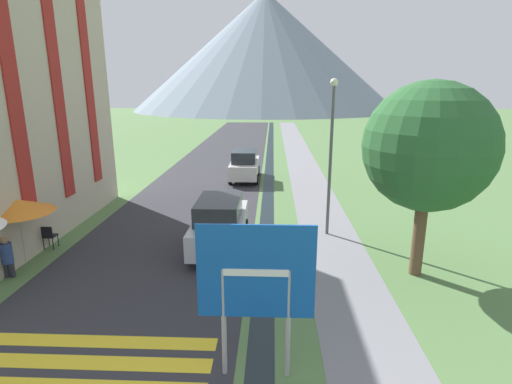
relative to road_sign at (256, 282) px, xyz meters
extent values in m
plane|color=#517542|center=(-1.12, 16.07, -2.03)|extent=(160.00, 160.00, 0.00)
cube|color=#2D2D33|center=(-3.62, 26.07, -2.02)|extent=(6.40, 60.00, 0.01)
cube|color=slate|center=(2.48, 26.07, -2.02)|extent=(2.20, 60.00, 0.01)
cube|color=black|center=(0.08, 26.07, -2.03)|extent=(0.60, 60.00, 0.00)
cube|color=yellow|center=(-3.62, 0.20, -2.02)|extent=(5.44, 0.44, 0.01)
cube|color=yellow|center=(-3.62, 0.90, -2.02)|extent=(5.44, 0.44, 0.01)
cone|color=gray|center=(-1.71, 91.33, 11.07)|extent=(61.04, 61.04, 26.19)
cube|color=maroon|center=(-7.62, 5.47, 3.45)|extent=(0.06, 0.70, 8.22)
cube|color=maroon|center=(-7.62, 8.07, 3.45)|extent=(0.06, 0.70, 8.22)
cube|color=maroon|center=(-7.62, 10.67, 3.45)|extent=(0.06, 0.70, 8.22)
cylinder|color=#9E9EA3|center=(-0.62, 0.02, -0.89)|extent=(0.10, 0.10, 2.27)
cylinder|color=#9E9EA3|center=(0.62, 0.02, -0.89)|extent=(0.10, 0.10, 2.27)
cube|color=#1451AD|center=(0.00, 0.00, 0.20)|extent=(2.20, 0.05, 1.85)
cube|color=white|center=(0.00, -0.03, 0.20)|extent=(1.21, 0.02, 0.14)
cube|color=#B2B2B7|center=(-1.52, 6.41, -1.31)|extent=(1.68, 4.15, 0.84)
cube|color=#23282D|center=(-1.52, 6.21, -0.55)|extent=(1.43, 2.29, 0.68)
cylinder|color=black|center=(-2.32, 7.70, -1.73)|extent=(0.18, 0.60, 0.60)
cylinder|color=black|center=(-0.73, 7.70, -1.73)|extent=(0.18, 0.60, 0.60)
cylinder|color=black|center=(-2.32, 5.12, -1.73)|extent=(0.18, 0.60, 0.60)
cylinder|color=black|center=(-0.73, 5.12, -1.73)|extent=(0.18, 0.60, 0.60)
cube|color=silver|center=(-1.39, 16.98, -1.31)|extent=(1.62, 3.97, 0.84)
cube|color=#23282D|center=(-1.39, 16.78, -0.55)|extent=(1.37, 2.19, 0.68)
cylinder|color=black|center=(-2.16, 18.21, -1.73)|extent=(0.18, 0.60, 0.60)
cylinder|color=black|center=(-0.63, 18.21, -1.73)|extent=(0.18, 0.60, 0.60)
cylinder|color=black|center=(-2.16, 15.75, -1.73)|extent=(0.18, 0.60, 0.60)
cylinder|color=black|center=(-0.63, 15.75, -1.73)|extent=(0.18, 0.60, 0.60)
cube|color=black|center=(-7.48, 6.08, -1.58)|extent=(0.40, 0.40, 0.04)
cube|color=black|center=(-7.48, 5.90, -1.38)|extent=(0.40, 0.04, 0.40)
cylinder|color=black|center=(-7.65, 6.25, -1.80)|extent=(0.03, 0.03, 0.45)
cylinder|color=black|center=(-7.31, 6.25, -1.80)|extent=(0.03, 0.03, 0.45)
cylinder|color=black|center=(-7.65, 5.91, -1.80)|extent=(0.03, 0.03, 0.45)
cylinder|color=black|center=(-7.31, 5.91, -1.80)|extent=(0.03, 0.03, 0.45)
cube|color=black|center=(-7.97, 5.84, -1.58)|extent=(0.40, 0.40, 0.04)
cube|color=black|center=(-7.97, 5.66, -1.38)|extent=(0.40, 0.04, 0.40)
cylinder|color=black|center=(-8.14, 6.01, -1.80)|extent=(0.03, 0.03, 0.45)
cylinder|color=black|center=(-7.80, 6.01, -1.80)|extent=(0.03, 0.03, 0.45)
cylinder|color=black|center=(-8.14, 5.67, -1.80)|extent=(0.03, 0.03, 0.45)
cylinder|color=black|center=(-7.80, 5.67, -1.80)|extent=(0.03, 0.03, 0.45)
cube|color=black|center=(-8.01, 4.81, -1.58)|extent=(0.40, 0.40, 0.04)
cube|color=black|center=(-8.01, 4.63, -1.38)|extent=(0.40, 0.04, 0.40)
cylinder|color=black|center=(-8.18, 4.98, -1.80)|extent=(0.03, 0.03, 0.45)
cylinder|color=black|center=(-7.84, 4.98, -1.80)|extent=(0.03, 0.03, 0.45)
cylinder|color=black|center=(-8.18, 4.64, -1.80)|extent=(0.03, 0.03, 0.45)
cylinder|color=black|center=(-7.84, 4.64, -1.80)|extent=(0.03, 0.03, 0.45)
cylinder|color=#B7B2A8|center=(-7.65, 4.85, -1.02)|extent=(0.06, 0.06, 2.02)
cone|color=orange|center=(-7.65, 4.85, -0.11)|extent=(2.18, 2.18, 0.42)
cylinder|color=#282833|center=(-7.60, 3.86, -1.80)|extent=(0.14, 0.14, 0.46)
cylinder|color=#282833|center=(-7.42, 3.86, -1.80)|extent=(0.14, 0.14, 0.46)
cylinder|color=navy|center=(-7.51, 3.86, -1.26)|extent=(0.32, 0.32, 0.61)
sphere|color=#9E755B|center=(-7.51, 3.86, -0.85)|extent=(0.22, 0.22, 0.22)
cylinder|color=#515156|center=(2.42, 7.89, 0.74)|extent=(0.12, 0.12, 5.53)
sphere|color=silver|center=(2.42, 7.89, 3.62)|extent=(0.28, 0.28, 0.28)
cylinder|color=brown|center=(4.66, 4.60, -0.87)|extent=(0.36, 0.36, 2.32)
sphere|color=#285B2D|center=(4.66, 4.60, 1.86)|extent=(3.67, 3.67, 3.67)
camera|label=1|loc=(0.28, -6.70, 3.51)|focal=28.00mm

